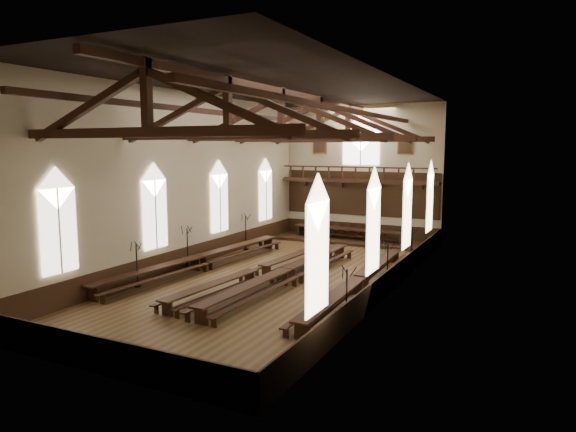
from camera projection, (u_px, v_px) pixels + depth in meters
name	position (u px, v px, depth m)	size (l,w,h in m)	color
ground	(282.00, 277.00, 27.37)	(26.00, 26.00, 0.00)	brown
room_walls	(281.00, 156.00, 26.51)	(26.00, 26.00, 26.00)	#BDAF8F
wainscot_band	(282.00, 266.00, 27.29)	(12.00, 26.00, 1.20)	black
side_windows	(281.00, 208.00, 26.87)	(11.85, 19.80, 4.50)	white
end_window	(361.00, 143.00, 37.86)	(2.80, 0.12, 3.80)	white
minstrels_gallery	(359.00, 188.00, 38.09)	(11.80, 1.24, 3.70)	#331810
portraits	(361.00, 144.00, 37.87)	(7.75, 0.09, 1.45)	brown
roof_trusses	(281.00, 121.00, 26.27)	(11.70, 25.70, 2.80)	#331810
refectory_row_a	(199.00, 259.00, 29.04)	(2.29, 15.10, 0.81)	#331810
refectory_row_b	(259.00, 271.00, 26.70)	(1.93, 14.00, 0.70)	#331810
refectory_row_c	(287.00, 272.00, 26.11)	(1.83, 14.74, 0.78)	#331810
refectory_row_d	(359.00, 280.00, 24.58)	(1.72, 14.56, 0.76)	#331810
dais	(349.00, 240.00, 37.61)	(11.40, 3.05, 0.20)	black
high_table	(349.00, 230.00, 37.51)	(8.62, 1.38, 0.81)	#331810
high_chairs	(353.00, 230.00, 38.26)	(5.01, 0.51, 1.08)	#331810
candelabrum_left_near	(137.00, 273.00, 25.40)	(0.61, 0.70, 2.28)	black
candelabrum_left_mid	(188.00, 256.00, 28.99)	(0.76, 0.73, 2.52)	black
candelabrum_left_far	(246.00, 239.00, 34.64)	(0.68, 0.76, 2.48)	black
candelabrum_right_near	(346.00, 306.00, 20.20)	(0.66, 0.70, 2.30)	black
candelabrum_right_mid	(387.00, 273.00, 25.45)	(0.68, 0.68, 2.29)	black
candelabrum_right_far	(412.00, 253.00, 30.09)	(0.69, 0.68, 2.31)	black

